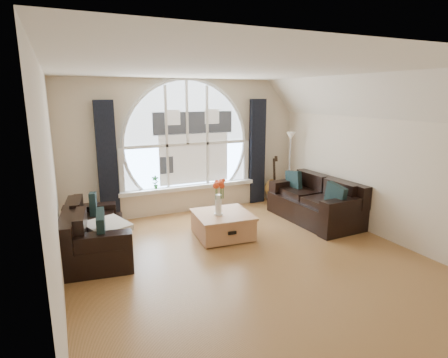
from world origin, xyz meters
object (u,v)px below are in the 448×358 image
floor_lamp (290,168)px  potted_plant (155,182)px  vase_flowers (218,192)px  sofa_right (314,200)px  guitar (273,178)px  sofa_left (95,229)px  coffee_chest (223,224)px

floor_lamp → potted_plant: floor_lamp is taller
vase_flowers → potted_plant: vase_flowers is taller
sofa_right → guitar: guitar is taller
vase_flowers → floor_lamp: bearing=28.3°
floor_lamp → guitar: floor_lamp is taller
sofa_left → coffee_chest: 2.07m
sofa_right → potted_plant: size_ratio=6.91×
coffee_chest → floor_lamp: bearing=33.2°
floor_lamp → potted_plant: (-2.91, 0.43, -0.12)m
coffee_chest → vase_flowers: (-0.09, -0.03, 0.58)m
sofa_right → floor_lamp: 1.24m
sofa_right → vase_flowers: (-2.04, -0.05, 0.40)m
sofa_right → floor_lamp: floor_lamp is taller
sofa_left → potted_plant: bearing=55.6°
sofa_right → guitar: 1.48m
sofa_left → sofa_right: bearing=5.8°
guitar → sofa_left: bearing=-145.1°
sofa_right → floor_lamp: (0.21, 1.16, 0.40)m
vase_flowers → guitar: size_ratio=0.66×
coffee_chest → potted_plant: bearing=119.5°
sofa_left → guitar: guitar is taller
sofa_left → coffee_chest: sofa_left is taller
coffee_chest → vase_flowers: bearing=-155.1°
coffee_chest → floor_lamp: size_ratio=0.58×
sofa_left → guitar: 4.22m
guitar → floor_lamp: bearing=-38.2°
vase_flowers → guitar: bearing=37.0°
potted_plant → sofa_right: bearing=-30.5°
sofa_left → sofa_right: (4.01, -0.13, 0.00)m
sofa_left → floor_lamp: floor_lamp is taller
coffee_chest → floor_lamp: 2.53m
sofa_right → coffee_chest: (-1.95, -0.02, -0.17)m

